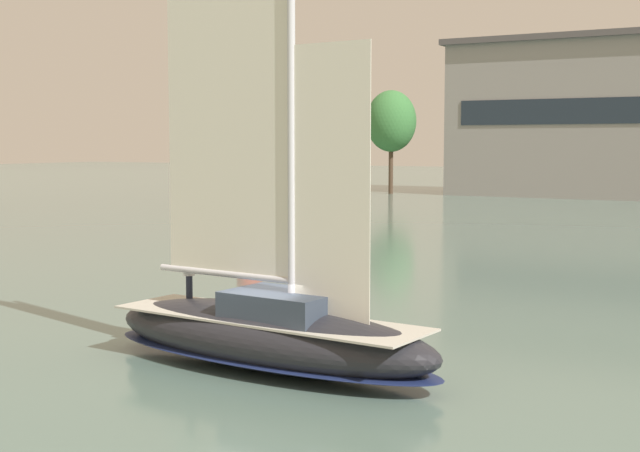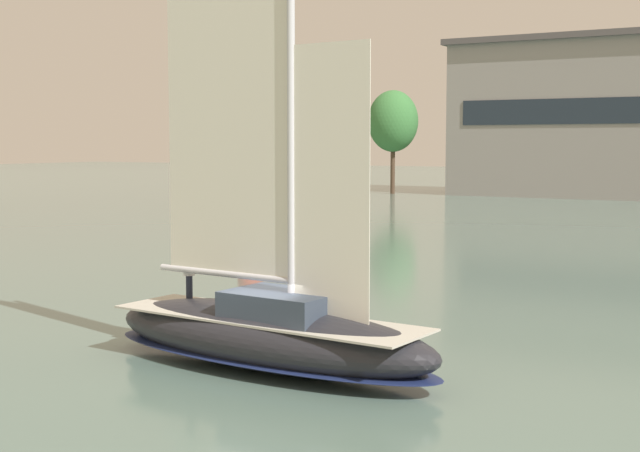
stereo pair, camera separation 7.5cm
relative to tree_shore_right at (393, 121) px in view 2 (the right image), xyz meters
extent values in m
plane|color=slate|center=(34.01, -80.02, -8.97)|extent=(400.00, 400.00, 0.00)
cube|color=#1E2833|center=(28.70, 0.22, 0.89)|extent=(39.22, 0.10, 2.87)
cylinder|color=#4C3828|center=(0.00, 0.00, -5.51)|extent=(0.55, 0.55, 6.92)
ellipsoid|color=#3D7A3D|center=(0.00, 0.00, 0.04)|extent=(6.23, 6.23, 7.61)
ellipsoid|color=#232328|center=(34.01, -80.02, -8.05)|extent=(11.09, 3.88, 1.85)
ellipsoid|color=#19234C|center=(34.01, -80.02, -8.56)|extent=(11.20, 3.92, 0.22)
cube|color=#BCB7A8|center=(34.01, -80.02, -7.51)|extent=(9.75, 3.29, 0.06)
cube|color=#333D4C|center=(34.55, -80.06, -7.10)|extent=(3.20, 2.36, 0.76)
cylinder|color=silver|center=(34.88, -80.09, -0.68)|extent=(0.22, 0.22, 13.61)
cylinder|color=silver|center=(32.43, -79.90, -6.39)|extent=(4.90, 0.56, 0.19)
cube|color=silver|center=(32.63, -79.91, -0.81)|extent=(4.50, 0.38, 11.16)
cube|color=silver|center=(36.17, -80.19, -3.74)|extent=(2.39, 0.21, 7.48)
cylinder|color=#232838|center=(30.78, -79.40, -7.05)|extent=(0.21, 0.21, 0.85)
cylinder|color=silver|center=(30.78, -79.40, -6.30)|extent=(0.37, 0.37, 0.65)
sphere|color=tan|center=(30.78, -79.40, -5.86)|extent=(0.24, 0.24, 0.24)
cylinder|color=red|center=(22.38, -63.91, -8.50)|extent=(1.27, 1.27, 0.95)
cone|color=red|center=(22.38, -63.91, -7.44)|extent=(0.95, 0.95, 1.16)
sphere|color=#F2F266|center=(22.38, -63.91, -6.78)|extent=(0.16, 0.16, 0.16)
camera|label=1|loc=(47.58, -100.68, -2.60)|focal=50.00mm
camera|label=2|loc=(47.64, -100.64, -2.60)|focal=50.00mm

